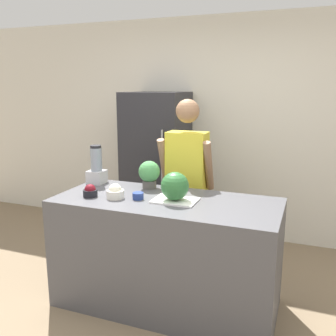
{
  "coord_description": "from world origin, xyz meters",
  "views": [
    {
      "loc": [
        1.05,
        -2.27,
        1.81
      ],
      "look_at": [
        0.0,
        0.43,
        1.17
      ],
      "focal_mm": 40.0,
      "sensor_mm": 36.0,
      "label": 1
    }
  ],
  "objects_px": {
    "watermelon": "(175,186)",
    "bowl_cream": "(115,192)",
    "bowl_small_blue": "(138,196)",
    "bowl_cherries": "(90,191)",
    "refrigerator": "(156,166)",
    "potted_plant": "(149,173)",
    "person": "(187,185)",
    "blender": "(97,168)"
  },
  "relations": [
    {
      "from": "person",
      "to": "potted_plant",
      "type": "relative_size",
      "value": 6.92
    },
    {
      "from": "refrigerator",
      "to": "bowl_cream",
      "type": "xyz_separation_m",
      "value": [
        0.27,
        -1.48,
        0.1
      ]
    },
    {
      "from": "bowl_cream",
      "to": "person",
      "type": "bearing_deg",
      "value": 64.5
    },
    {
      "from": "bowl_small_blue",
      "to": "watermelon",
      "type": "bearing_deg",
      "value": 9.42
    },
    {
      "from": "bowl_small_blue",
      "to": "potted_plant",
      "type": "relative_size",
      "value": 0.36
    },
    {
      "from": "bowl_cherries",
      "to": "potted_plant",
      "type": "relative_size",
      "value": 0.48
    },
    {
      "from": "person",
      "to": "bowl_cherries",
      "type": "relative_size",
      "value": 14.44
    },
    {
      "from": "person",
      "to": "bowl_small_blue",
      "type": "bearing_deg",
      "value": -103.87
    },
    {
      "from": "blender",
      "to": "bowl_cherries",
      "type": "bearing_deg",
      "value": -65.44
    },
    {
      "from": "watermelon",
      "to": "bowl_cream",
      "type": "height_order",
      "value": "watermelon"
    },
    {
      "from": "bowl_cherries",
      "to": "bowl_cream",
      "type": "bearing_deg",
      "value": 8.97
    },
    {
      "from": "bowl_small_blue",
      "to": "potted_plant",
      "type": "bearing_deg",
      "value": 98.76
    },
    {
      "from": "person",
      "to": "blender",
      "type": "bearing_deg",
      "value": -152.64
    },
    {
      "from": "bowl_cherries",
      "to": "potted_plant",
      "type": "xyz_separation_m",
      "value": [
        0.34,
        0.42,
        0.09
      ]
    },
    {
      "from": "blender",
      "to": "bowl_small_blue",
      "type": "bearing_deg",
      "value": -28.99
    },
    {
      "from": "potted_plant",
      "to": "bowl_cream",
      "type": "bearing_deg",
      "value": -108.81
    },
    {
      "from": "refrigerator",
      "to": "bowl_small_blue",
      "type": "height_order",
      "value": "refrigerator"
    },
    {
      "from": "bowl_cherries",
      "to": "potted_plant",
      "type": "distance_m",
      "value": 0.55
    },
    {
      "from": "bowl_cream",
      "to": "blender",
      "type": "xyz_separation_m",
      "value": [
        -0.39,
        0.36,
        0.1
      ]
    },
    {
      "from": "potted_plant",
      "to": "bowl_cherries",
      "type": "bearing_deg",
      "value": -129.58
    },
    {
      "from": "bowl_cherries",
      "to": "person",
      "type": "bearing_deg",
      "value": 53.9
    },
    {
      "from": "refrigerator",
      "to": "potted_plant",
      "type": "distance_m",
      "value": 1.18
    },
    {
      "from": "person",
      "to": "bowl_small_blue",
      "type": "relative_size",
      "value": 19.05
    },
    {
      "from": "refrigerator",
      "to": "blender",
      "type": "xyz_separation_m",
      "value": [
        -0.13,
        -1.12,
        0.2
      ]
    },
    {
      "from": "bowl_cherries",
      "to": "bowl_cream",
      "type": "xyz_separation_m",
      "value": [
        0.21,
        0.03,
        0.01
      ]
    },
    {
      "from": "bowl_cherries",
      "to": "bowl_small_blue",
      "type": "xyz_separation_m",
      "value": [
        0.4,
        0.08,
        -0.02
      ]
    },
    {
      "from": "person",
      "to": "blender",
      "type": "height_order",
      "value": "person"
    },
    {
      "from": "refrigerator",
      "to": "blender",
      "type": "bearing_deg",
      "value": -96.56
    },
    {
      "from": "bowl_small_blue",
      "to": "bowl_cherries",
      "type": "bearing_deg",
      "value": -169.28
    },
    {
      "from": "bowl_cherries",
      "to": "bowl_cream",
      "type": "relative_size",
      "value": 0.83
    },
    {
      "from": "refrigerator",
      "to": "bowl_cherries",
      "type": "bearing_deg",
      "value": -88.02
    },
    {
      "from": "bowl_small_blue",
      "to": "blender",
      "type": "xyz_separation_m",
      "value": [
        -0.58,
        0.32,
        0.12
      ]
    },
    {
      "from": "bowl_cream",
      "to": "bowl_small_blue",
      "type": "distance_m",
      "value": 0.19
    },
    {
      "from": "watermelon",
      "to": "potted_plant",
      "type": "distance_m",
      "value": 0.45
    },
    {
      "from": "watermelon",
      "to": "bowl_cream",
      "type": "relative_size",
      "value": 1.57
    },
    {
      "from": "watermelon",
      "to": "bowl_cherries",
      "type": "bearing_deg",
      "value": -169.83
    },
    {
      "from": "refrigerator",
      "to": "bowl_small_blue",
      "type": "relative_size",
      "value": 19.59
    },
    {
      "from": "bowl_cherries",
      "to": "bowl_cream",
      "type": "distance_m",
      "value": 0.22
    },
    {
      "from": "person",
      "to": "bowl_cherries",
      "type": "distance_m",
      "value": 0.98
    },
    {
      "from": "refrigerator",
      "to": "watermelon",
      "type": "relative_size",
      "value": 7.84
    },
    {
      "from": "blender",
      "to": "potted_plant",
      "type": "relative_size",
      "value": 1.46
    },
    {
      "from": "potted_plant",
      "to": "bowl_small_blue",
      "type": "bearing_deg",
      "value": -81.24
    }
  ]
}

